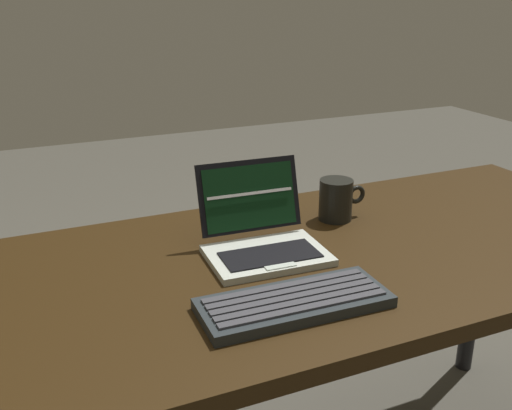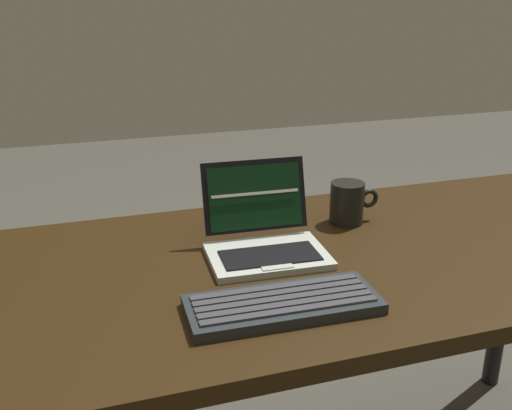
# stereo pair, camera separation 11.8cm
# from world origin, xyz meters

# --- Properties ---
(desk) EXTENTS (1.79, 0.71, 0.71)m
(desk) POSITION_xyz_m (0.00, 0.00, 0.64)
(desk) COLOR black
(desk) RESTS_ON ground
(laptop_front) EXTENTS (0.25, 0.23, 0.18)m
(laptop_front) POSITION_xyz_m (-0.05, 0.05, 0.75)
(laptop_front) COLOR beige
(laptop_front) RESTS_ON desk
(external_keyboard) EXTENTS (0.35, 0.14, 0.02)m
(external_keyboard) POSITION_xyz_m (-0.09, -0.19, 0.73)
(external_keyboard) COLOR #242A2C
(external_keyboard) RESTS_ON desk
(coffee_mug) EXTENTS (0.12, 0.08, 0.10)m
(coffee_mug) POSITION_xyz_m (0.20, 0.15, 0.76)
(coffee_mug) COLOR black
(coffee_mug) RESTS_ON desk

